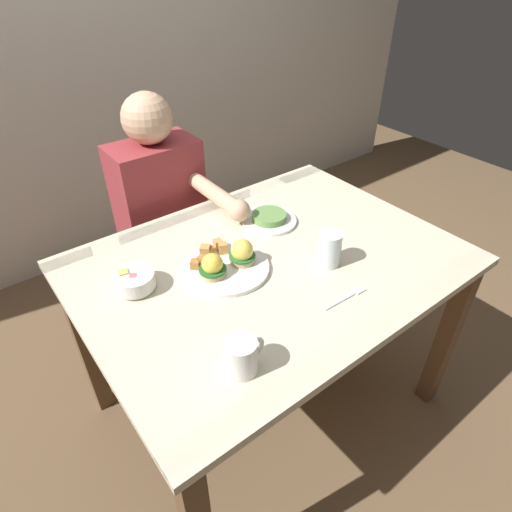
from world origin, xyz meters
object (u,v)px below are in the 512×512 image
at_px(eggs_benedict_plate, 226,263).
at_px(coffee_mug, 242,355).
at_px(dining_table, 269,285).
at_px(side_plate, 269,219).
at_px(fork, 347,297).
at_px(water_glass_near, 329,251).
at_px(diner_person, 165,214).
at_px(fruit_bowl, 134,281).

xyz_separation_m(eggs_benedict_plate, coffee_mug, (-0.19, -0.34, 0.02)).
bearing_deg(dining_table, side_plate, 51.77).
bearing_deg(fork, eggs_benedict_plate, 122.43).
relative_size(coffee_mug, water_glass_near, 0.97).
xyz_separation_m(side_plate, diner_person, (-0.21, 0.42, -0.10)).
xyz_separation_m(dining_table, diner_person, (-0.07, 0.60, 0.02)).
xyz_separation_m(dining_table, coffee_mug, (-0.33, -0.30, 0.16)).
distance_m(eggs_benedict_plate, water_glass_near, 0.32).
bearing_deg(side_plate, fork, -99.70).
relative_size(fork, water_glass_near, 1.36).
xyz_separation_m(eggs_benedict_plate, fruit_bowl, (-0.26, 0.09, 0.00)).
bearing_deg(dining_table, coffee_mug, -137.72).
bearing_deg(water_glass_near, side_plate, 88.50).
bearing_deg(fruit_bowl, dining_table, -17.87).
relative_size(fruit_bowl, coffee_mug, 1.08).
relative_size(side_plate, diner_person, 0.18).
relative_size(dining_table, side_plate, 6.00).
xyz_separation_m(coffee_mug, water_glass_near, (0.46, 0.17, -0.00)).
bearing_deg(eggs_benedict_plate, dining_table, -16.77).
bearing_deg(diner_person, side_plate, -63.28).
xyz_separation_m(dining_table, water_glass_near, (0.13, -0.13, 0.16)).
bearing_deg(coffee_mug, side_plate, 45.48).
height_order(coffee_mug, diner_person, diner_person).
bearing_deg(fruit_bowl, diner_person, 54.64).
bearing_deg(eggs_benedict_plate, water_glass_near, -32.10).
distance_m(fruit_bowl, fork, 0.62).
height_order(fruit_bowl, water_glass_near, water_glass_near).
bearing_deg(coffee_mug, fruit_bowl, 99.88).
distance_m(coffee_mug, water_glass_near, 0.49).
bearing_deg(side_plate, diner_person, 116.72).
xyz_separation_m(eggs_benedict_plate, water_glass_near, (0.27, -0.17, 0.02)).
bearing_deg(water_glass_near, eggs_benedict_plate, 147.90).
bearing_deg(diner_person, eggs_benedict_plate, -97.01).
height_order(eggs_benedict_plate, fork, eggs_benedict_plate).
xyz_separation_m(eggs_benedict_plate, fork, (0.20, -0.32, -0.02)).
distance_m(fork, diner_person, 0.89).
bearing_deg(water_glass_near, coffee_mug, -159.68).
bearing_deg(fruit_bowl, water_glass_near, -25.77).
xyz_separation_m(fruit_bowl, fork, (0.47, -0.41, -0.03)).
bearing_deg(diner_person, dining_table, -83.18).
relative_size(eggs_benedict_plate, fork, 1.74).
bearing_deg(eggs_benedict_plate, side_plate, 25.84).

